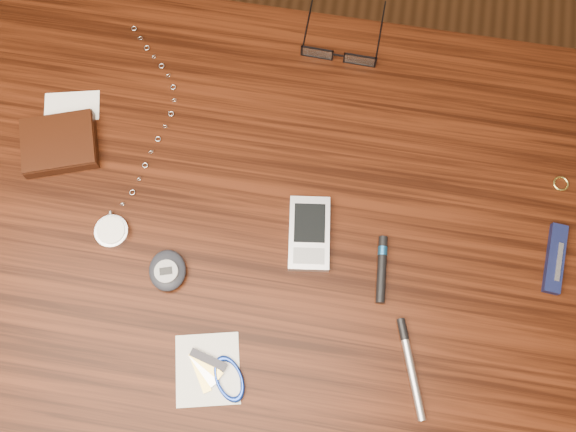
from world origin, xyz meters
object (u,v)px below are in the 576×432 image
wallet_and_card (59,143)px  silver_pen (409,360)px  pedometer (167,270)px  notepad_keys (218,374)px  pda_phone (309,233)px  pocket_knife (555,259)px  desk (253,237)px  pocket_watch (115,223)px  eyeglasses (339,53)px

wallet_and_card → silver_pen: wallet_and_card is taller
pedometer → notepad_keys: (0.09, -0.12, -0.01)m
pda_phone → pedometer: pedometer is taller
pda_phone → pocket_knife: size_ratio=1.11×
notepad_keys → pocket_knife: bearing=27.8°
desk → notepad_keys: size_ratio=8.49×
pocket_watch → pocket_knife: bearing=4.4°
pedometer → notepad_keys: size_ratio=0.60×
pedometer → pocket_knife: (0.53, 0.10, -0.00)m
pda_phone → silver_pen: 0.22m
pocket_watch → pocket_knife: size_ratio=3.54×
pedometer → eyeglasses: bearing=63.4°
pocket_watch → notepad_keys: bearing=-44.4°
pedometer → silver_pen: bearing=-11.0°
notepad_keys → wallet_and_card: bearing=135.6°
pda_phone → silver_pen: pda_phone is taller
eyeglasses → pocket_watch: eyeglasses is taller
desk → pocket_knife: size_ratio=9.95×
pocket_watch → pda_phone: pda_phone is taller
desk → pocket_watch: 0.22m
wallet_and_card → silver_pen: size_ratio=1.21×
wallet_and_card → pda_phone: wallet_and_card is taller
notepad_keys → desk: bearing=89.7°
pda_phone → pedometer: bearing=-155.5°
wallet_and_card → notepad_keys: (0.29, -0.28, -0.01)m
wallet_and_card → pocket_watch: 0.15m
pda_phone → pocket_knife: bearing=3.2°
desk → pda_phone: (0.09, -0.01, 0.11)m
silver_pen → pda_phone: bearing=136.2°
pedometer → pocket_watch: bearing=147.8°
wallet_and_card → pda_phone: size_ratio=1.40×
eyeglasses → pocket_knife: size_ratio=1.22×
pocket_watch → silver_pen: 0.45m
desk → pocket_knife: (0.43, 0.01, 0.11)m
pda_phone → pedometer: size_ratio=1.58×
pda_phone → pocket_knife: pda_phone is taller
pocket_knife → notepad_keys: bearing=-152.2°
wallet_and_card → notepad_keys: bearing=-44.4°
pda_phone → pedometer: 0.20m
wallet_and_card → eyeglasses: size_ratio=1.28×
pocket_watch → silver_pen: size_ratio=2.75×
wallet_and_card → pocket_watch: wallet_and_card is taller
eyeglasses → pda_phone: 0.29m
pedometer → pocket_knife: bearing=11.1°
notepad_keys → eyeglasses: bearing=79.6°
desk → pocket_watch: pocket_watch is taller
eyeglasses → pda_phone: size_ratio=1.09×
desk → wallet_and_card: 0.32m
wallet_and_card → notepad_keys: wallet_and_card is taller
wallet_and_card → pda_phone: (0.38, -0.08, -0.00)m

